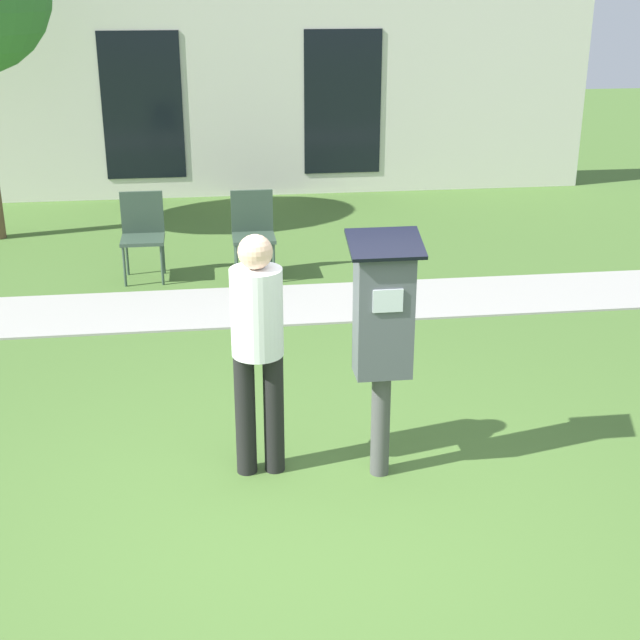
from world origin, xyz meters
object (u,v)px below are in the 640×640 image
(parking_meter, at_px, (383,326))
(outdoor_chair_left, at_px, (143,229))
(person_standing, at_px, (258,338))
(outdoor_chair_middle, at_px, (253,227))

(parking_meter, distance_m, outdoor_chair_left, 4.59)
(person_standing, bearing_deg, outdoor_chair_left, 140.38)
(outdoor_chair_left, bearing_deg, person_standing, -58.02)
(parking_meter, bearing_deg, outdoor_chair_left, 111.77)
(person_standing, height_order, outdoor_chair_middle, person_standing)
(parking_meter, height_order, person_standing, parking_meter)
(person_standing, bearing_deg, parking_meter, 27.92)
(person_standing, distance_m, outdoor_chair_middle, 4.05)
(parking_meter, relative_size, person_standing, 1.01)
(outdoor_chair_middle, bearing_deg, outdoor_chair_left, 155.25)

